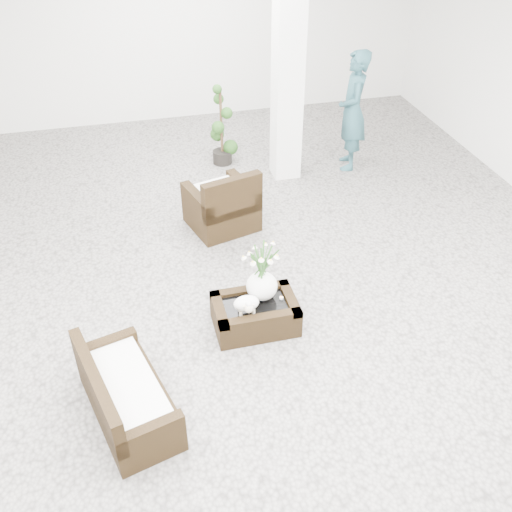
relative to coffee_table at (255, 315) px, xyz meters
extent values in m
plane|color=gray|center=(0.12, 0.55, -0.16)|extent=(11.00, 11.00, 0.00)
cube|color=white|center=(1.32, 3.35, 1.59)|extent=(0.40, 0.40, 3.50)
cube|color=black|center=(0.00, 0.00, 0.00)|extent=(0.90, 0.60, 0.31)
ellipsoid|color=white|center=(-0.12, -0.10, 0.26)|extent=(0.28, 0.23, 0.21)
cylinder|color=white|center=(0.30, 0.02, 0.17)|extent=(0.04, 0.04, 0.03)
cube|color=black|center=(0.05, 2.10, 0.29)|extent=(1.02, 1.00, 0.89)
cube|color=black|center=(-1.43, -0.89, 0.18)|extent=(0.93, 1.40, 0.68)
imported|color=#274F57|center=(2.40, 3.36, 0.78)|extent=(0.62, 0.78, 1.88)
camera|label=1|loc=(-1.16, -4.67, 4.31)|focal=41.19mm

